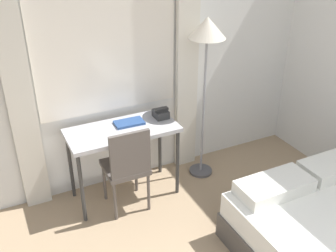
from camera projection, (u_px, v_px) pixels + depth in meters
The scene contains 6 objects.
wall_back_with_window at pixel (141, 56), 3.89m from camera, with size 4.66×0.13×2.70m.
desk at pixel (123, 136), 3.80m from camera, with size 1.07×0.50×0.78m.
desk_chair at pixel (127, 164), 3.69m from camera, with size 0.41×0.41×0.91m.
standing_lamp at pixel (207, 41), 3.77m from camera, with size 0.37×0.37×1.75m.
telephone at pixel (161, 113), 3.96m from camera, with size 0.15×0.15×0.10m.
book at pixel (129, 123), 3.85m from camera, with size 0.29×0.18×0.02m.
Camera 1 is at (-1.48, -0.40, 2.57)m, focal length 42.00 mm.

